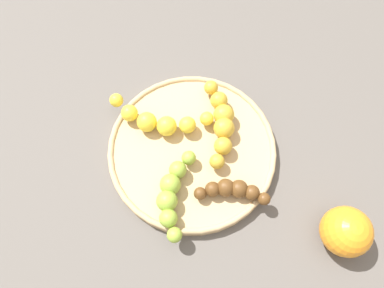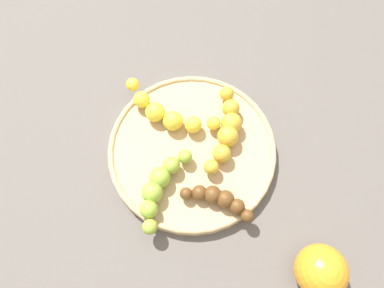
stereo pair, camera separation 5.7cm
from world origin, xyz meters
name	(u,v)px [view 1 (the left image)]	position (x,y,z in m)	size (l,w,h in m)	color
ground_plane	(192,152)	(0.00, 0.00, 0.00)	(2.40, 2.40, 0.00)	#56514C
fruit_bowl	(192,150)	(0.00, 0.00, 0.01)	(0.29, 0.29, 0.02)	tan
banana_overripe	(232,190)	(0.02, -0.10, 0.03)	(0.10, 0.08, 0.03)	#593819
banana_spotted	(222,123)	(0.06, 0.01, 0.04)	(0.09, 0.15, 0.04)	gold
banana_yellow	(158,120)	(-0.03, 0.07, 0.04)	(0.14, 0.13, 0.03)	yellow
banana_green	(172,193)	(-0.07, -0.06, 0.04)	(0.10, 0.12, 0.03)	#8CAD38
orange_fruit	(346,231)	(0.13, -0.23, 0.04)	(0.08, 0.08, 0.08)	orange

